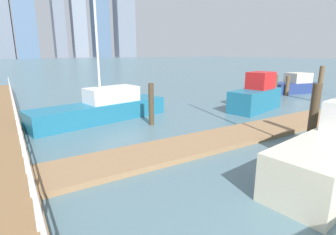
{
  "coord_description": "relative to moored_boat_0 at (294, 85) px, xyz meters",
  "views": [
    {
      "loc": [
        -3.3,
        -0.0,
        3.51
      ],
      "look_at": [
        0.44,
        6.07,
        1.72
      ],
      "focal_mm": 27.94,
      "sensor_mm": 36.0,
      "label": 1
    }
  ],
  "objects": [
    {
      "name": "ground_plane",
      "position": [
        -18.5,
        6.09,
        -0.65
      ],
      "size": [
        300.0,
        300.0,
        0.0
      ],
      "primitive_type": "plane",
      "color": "slate"
    },
    {
      "name": "floating_dock",
      "position": [
        -14.14,
        -6.44,
        -0.56
      ],
      "size": [
        15.72,
        2.0,
        0.18
      ],
      "primitive_type": "cube",
      "color": "#93704C",
      "rests_on": "ground_plane"
    },
    {
      "name": "boardwalk_railing",
      "position": [
        -21.65,
        -2.58,
        0.56
      ],
      "size": [
        0.06,
        29.34,
        1.08
      ],
      "color": "white",
      "rests_on": "boardwalk"
    },
    {
      "name": "dock_piling_0",
      "position": [
        -11.55,
        -8.35,
        0.52
      ],
      "size": [
        0.34,
        0.34,
        2.34
      ],
      "primitive_type": "cylinder",
      "color": "#473826",
      "rests_on": "ground_plane"
    },
    {
      "name": "dock_piling_1",
      "position": [
        -5.21,
        -0.85,
        0.23
      ],
      "size": [
        0.34,
        0.34,
        1.77
      ],
      "primitive_type": "cylinder",
      "color": "brown",
      "rests_on": "ground_plane"
    },
    {
      "name": "dock_piling_2",
      "position": [
        -15.91,
        -2.78,
        0.38
      ],
      "size": [
        0.26,
        0.26,
        2.06
      ],
      "primitive_type": "cylinder",
      "color": "#473826",
      "rests_on": "ground_plane"
    },
    {
      "name": "dock_piling_3",
      "position": [
        -2.06,
        -0.73,
        0.16
      ],
      "size": [
        0.31,
        0.31,
        1.63
      ],
      "primitive_type": "cylinder",
      "color": "brown",
      "rests_on": "ground_plane"
    },
    {
      "name": "dock_piling_4",
      "position": [
        -4.12,
        -1.05,
        0.26
      ],
      "size": [
        0.34,
        0.34,
        1.82
      ],
      "primitive_type": "cylinder",
      "color": "brown",
      "rests_on": "ground_plane"
    },
    {
      "name": "dock_piling_5",
      "position": [
        -2.6,
        -3.65,
        0.63
      ],
      "size": [
        0.33,
        0.33,
        2.56
      ],
      "primitive_type": "cylinder",
      "color": "brown",
      "rests_on": "ground_plane"
    },
    {
      "name": "moored_boat_0",
      "position": [
        0.0,
        0.0,
        0.0
      ],
      "size": [
        4.7,
        2.78,
        1.73
      ],
      "color": "navy",
      "rests_on": "ground_plane"
    },
    {
      "name": "moored_boat_3",
      "position": [
        -8.74,
        -3.15,
        0.24
      ],
      "size": [
        4.33,
        2.49,
        2.32
      ],
      "color": "#1E6B8C",
      "rests_on": "ground_plane"
    },
    {
      "name": "moored_boat_5",
      "position": [
        -17.62,
        -0.62,
        0.0
      ],
      "size": [
        7.47,
        3.17,
        7.05
      ],
      "color": "#1E6B8C",
      "rests_on": "ground_plane"
    },
    {
      "name": "skyline_tower_4",
      "position": [
        11.11,
        172.16,
        34.4
      ],
      "size": [
        7.01,
        9.88,
        70.1
      ],
      "primitive_type": "cube",
      "rotation": [
        0.0,
        0.0,
        -0.01
      ],
      "color": "slate",
      "rests_on": "ground_plane"
    },
    {
      "name": "skyline_tower_5",
      "position": [
        22.62,
        167.91,
        33.33
      ],
      "size": [
        8.94,
        9.39,
        67.96
      ],
      "primitive_type": "cube",
      "rotation": [
        0.0,
        0.0,
        -0.04
      ],
      "color": "gray",
      "rests_on": "ground_plane"
    },
    {
      "name": "skyline_tower_6",
      "position": [
        36.11,
        165.54,
        34.53
      ],
      "size": [
        10.07,
        11.31,
        70.36
      ],
      "primitive_type": "cube",
      "rotation": [
        0.0,
        0.0,
        0.08
      ],
      "color": "slate",
      "rests_on": "ground_plane"
    },
    {
      "name": "skyline_tower_7",
      "position": [
        52.16,
        162.85,
        24.35
      ],
      "size": [
        13.63,
        8.62,
        50.02
      ],
      "primitive_type": "cube",
      "rotation": [
        0.0,
        0.0,
        0.06
      ],
      "color": "slate",
      "rests_on": "ground_plane"
    }
  ]
}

